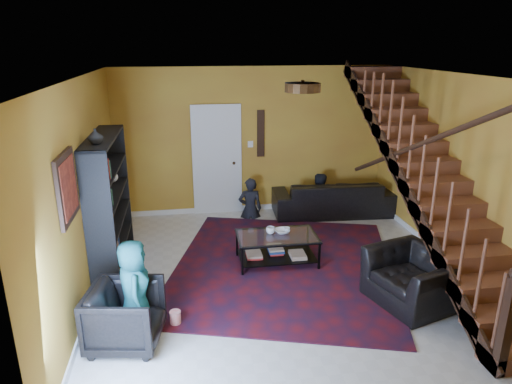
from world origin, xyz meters
TOP-DOWN VIEW (x-y plane):
  - floor at (0.00, 0.00)m, footprint 5.50×5.50m
  - room at (-1.33, 1.33)m, footprint 5.50×5.50m
  - staircase at (2.12, -0.00)m, footprint 0.95×5.02m
  - bookshelf at (-2.40, 0.60)m, footprint 0.35×1.80m
  - door at (-0.70, 2.73)m, footprint 0.82×0.05m
  - framed_picture at (-2.57, -0.90)m, footprint 0.04×0.74m
  - wall_hanging at (0.15, 2.73)m, footprint 0.14×0.03m
  - ceiling_fixture at (0.00, -0.80)m, footprint 0.40×0.40m
  - rug at (0.07, 0.25)m, footprint 4.09×4.39m
  - sofa at (1.50, 2.30)m, footprint 2.34×1.03m
  - armchair_left at (-2.05, -1.27)m, footprint 0.89×0.88m
  - armchair_right at (1.49, -0.97)m, footprint 1.18×1.26m
  - person_adult_a at (-0.12, 2.35)m, footprint 0.47×0.33m
  - person_adult_b at (1.23, 2.35)m, footprint 0.66×0.54m
  - person_child at (-1.95, -1.10)m, footprint 0.44×0.61m
  - coffee_table at (-0.01, 0.38)m, footprint 1.21×0.71m
  - cup_a at (-0.09, 0.47)m, footprint 0.18×0.18m
  - cup_b at (0.16, 0.45)m, footprint 0.11×0.11m
  - bowl at (0.09, 0.46)m, footprint 0.25×0.25m
  - vase at (-2.41, 0.10)m, footprint 0.18×0.18m
  - popcorn_bucket at (-1.53, -0.99)m, footprint 0.16×0.16m

SIDE VIEW (x-z plane):
  - floor at x=0.00m, z-range 0.00..0.00m
  - rug at x=0.07m, z-range 0.00..0.02m
  - room at x=-1.33m, z-range -2.70..2.80m
  - popcorn_bucket at x=-1.53m, z-range 0.02..0.17m
  - person_adult_a at x=-0.12m, z-range -0.45..0.78m
  - person_adult_b at x=1.23m, z-range -0.45..0.81m
  - coffee_table at x=-0.01m, z-range 0.04..0.49m
  - sofa at x=1.50m, z-range 0.00..0.67m
  - armchair_right at x=1.49m, z-range 0.00..0.67m
  - armchair_left at x=-2.05m, z-range 0.00..0.70m
  - bowl at x=0.09m, z-range 0.46..0.51m
  - cup_b at x=0.16m, z-range 0.46..0.55m
  - cup_a at x=-0.09m, z-range 0.46..0.56m
  - person_child at x=-1.95m, z-range 0.00..1.17m
  - bookshelf at x=-2.40m, z-range -0.04..1.96m
  - door at x=-0.70m, z-range 0.00..2.05m
  - staircase at x=2.12m, z-range -0.19..2.99m
  - wall_hanging at x=0.15m, z-range 1.10..2.00m
  - framed_picture at x=-2.57m, z-range 1.38..2.12m
  - vase at x=-2.41m, z-range 2.00..2.19m
  - ceiling_fixture at x=0.00m, z-range 2.69..2.79m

